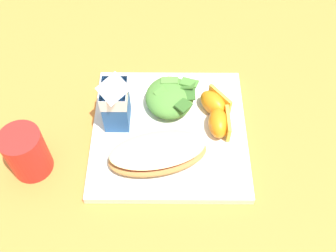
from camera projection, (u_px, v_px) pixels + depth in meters
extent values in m
plane|color=#C67A33|center=(168.00, 134.00, 0.74)|extent=(3.00, 3.00, 0.00)
cube|color=white|center=(168.00, 132.00, 0.73)|extent=(0.28, 0.28, 0.02)
ellipsoid|color=#B77F42|center=(156.00, 155.00, 0.68)|extent=(0.11, 0.18, 0.03)
ellipsoid|color=maroon|center=(156.00, 152.00, 0.67)|extent=(0.10, 0.17, 0.01)
ellipsoid|color=#EAD184|center=(156.00, 150.00, 0.66)|extent=(0.11, 0.18, 0.01)
ellipsoid|color=#4C8433|center=(170.00, 97.00, 0.74)|extent=(0.10, 0.09, 0.04)
cube|color=#4C8433|center=(162.00, 96.00, 0.73)|extent=(0.04, 0.04, 0.02)
cube|color=#5B8E3D|center=(170.00, 80.00, 0.75)|extent=(0.02, 0.03, 0.01)
cube|color=#336023|center=(182.00, 105.00, 0.71)|extent=(0.04, 0.04, 0.02)
cube|color=#336023|center=(188.00, 92.00, 0.73)|extent=(0.03, 0.02, 0.01)
cube|color=#4C8433|center=(182.00, 90.00, 0.74)|extent=(0.04, 0.03, 0.01)
cube|color=#3D7028|center=(185.00, 86.00, 0.74)|extent=(0.03, 0.04, 0.02)
cube|color=#4C8433|center=(188.00, 83.00, 0.74)|extent=(0.03, 0.04, 0.01)
cube|color=#23569E|center=(115.00, 105.00, 0.70)|extent=(0.06, 0.04, 0.09)
cube|color=white|center=(113.00, 94.00, 0.68)|extent=(0.06, 0.04, 0.03)
pyramid|color=white|center=(111.00, 84.00, 0.66)|extent=(0.06, 0.04, 0.02)
ellipsoid|color=orange|center=(217.00, 122.00, 0.71)|extent=(0.06, 0.04, 0.04)
cube|color=gold|center=(226.00, 122.00, 0.71)|extent=(0.06, 0.01, 0.03)
ellipsoid|color=orange|center=(212.00, 103.00, 0.74)|extent=(0.07, 0.07, 0.04)
cube|color=gold|center=(219.00, 99.00, 0.74)|extent=(0.05, 0.04, 0.03)
cylinder|color=red|center=(25.00, 153.00, 0.66)|extent=(0.07, 0.07, 0.09)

